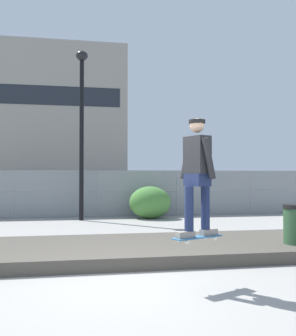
{
  "coord_description": "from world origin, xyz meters",
  "views": [
    {
      "loc": [
        -0.66,
        -5.45,
        1.59
      ],
      "look_at": [
        0.93,
        3.54,
        1.8
      ],
      "focal_mm": 40.09,
      "sensor_mm": 36.0,
      "label": 1
    }
  ],
  "objects_px": {
    "skateboard": "(197,237)",
    "skater": "(197,169)",
    "shrub_left": "(150,202)",
    "street_lamp": "(82,113)",
    "parked_car_mid": "(102,193)",
    "parked_car_far": "(223,192)"
  },
  "relations": [
    {
      "from": "street_lamp",
      "to": "shrub_left",
      "type": "distance_m",
      "value": 4.21
    },
    {
      "from": "skater",
      "to": "street_lamp",
      "type": "xyz_separation_m",
      "value": [
        -1.64,
        8.76,
        2.23
      ]
    },
    {
      "from": "skater",
      "to": "shrub_left",
      "type": "height_order",
      "value": "skater"
    },
    {
      "from": "street_lamp",
      "to": "shrub_left",
      "type": "xyz_separation_m",
      "value": [
        2.58,
        0.13,
        -3.32
      ]
    },
    {
      "from": "shrub_left",
      "to": "skateboard",
      "type": "bearing_deg",
      "value": -96.04
    },
    {
      "from": "shrub_left",
      "to": "skater",
      "type": "bearing_deg",
      "value": -96.04
    },
    {
      "from": "street_lamp",
      "to": "parked_car_far",
      "type": "bearing_deg",
      "value": 26.19
    },
    {
      "from": "skater",
      "to": "shrub_left",
      "type": "distance_m",
      "value": 9.01
    },
    {
      "from": "skateboard",
      "to": "skater",
      "type": "height_order",
      "value": "skater"
    },
    {
      "from": "skateboard",
      "to": "parked_car_mid",
      "type": "height_order",
      "value": "parked_car_mid"
    },
    {
      "from": "street_lamp",
      "to": "parked_car_mid",
      "type": "distance_m",
      "value": 4.71
    },
    {
      "from": "skater",
      "to": "parked_car_far",
      "type": "distance_m",
      "value": 13.15
    },
    {
      "from": "skater",
      "to": "shrub_left",
      "type": "xyz_separation_m",
      "value": [
        0.94,
        8.9,
        -1.08
      ]
    },
    {
      "from": "parked_car_mid",
      "to": "skater",
      "type": "bearing_deg",
      "value": -86.77
    },
    {
      "from": "skater",
      "to": "skateboard",
      "type": "bearing_deg",
      "value": 90.0
    },
    {
      "from": "parked_car_mid",
      "to": "parked_car_far",
      "type": "height_order",
      "value": "same"
    },
    {
      "from": "skater",
      "to": "street_lamp",
      "type": "relative_size",
      "value": 0.27
    },
    {
      "from": "street_lamp",
      "to": "parked_car_mid",
      "type": "xyz_separation_m",
      "value": [
        0.95,
        3.42,
        -3.09
      ]
    },
    {
      "from": "skater",
      "to": "street_lamp",
      "type": "distance_m",
      "value": 9.19
    },
    {
      "from": "skateboard",
      "to": "shrub_left",
      "type": "relative_size",
      "value": 0.51
    },
    {
      "from": "street_lamp",
      "to": "shrub_left",
      "type": "height_order",
      "value": "street_lamp"
    },
    {
      "from": "parked_car_far",
      "to": "skater",
      "type": "bearing_deg",
      "value": -112.91
    }
  ]
}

